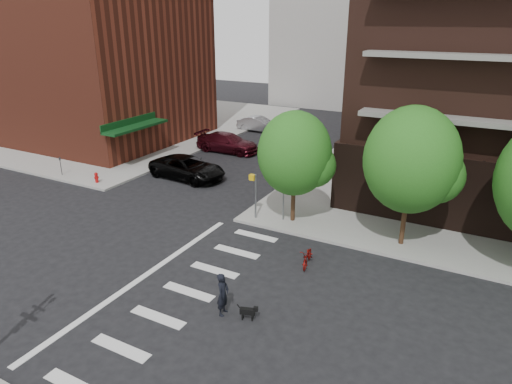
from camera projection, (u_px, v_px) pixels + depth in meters
name	position (u px, v px, depth m)	size (l,w,h in m)	color
ground	(135.00, 274.00, 20.60)	(120.00, 120.00, 0.00)	black
sidewalk_nw	(113.00, 121.00, 50.73)	(31.00, 33.00, 0.15)	gray
crosswalk	(174.00, 287.00, 19.62)	(3.85, 13.00, 0.01)	silver
midrise_nw	(77.00, 26.00, 41.50)	(21.40, 15.50, 20.00)	maroon
tree_a	(295.00, 154.00, 24.37)	(4.00, 4.00, 5.90)	#301E11
tree_b	(411.00, 160.00, 21.53)	(4.50, 4.50, 6.65)	#301E11
pedestrian_signal	(262.00, 190.00, 25.42)	(2.18, 0.67, 2.60)	slate
fire_hydrant	(96.00, 177.00, 31.46)	(0.24, 0.24, 0.73)	#A50C0C
parking_meter	(61.00, 164.00, 32.86)	(0.10, 0.08, 1.32)	black
parked_car_black	(187.00, 168.00, 32.61)	(5.74, 2.65, 1.60)	black
parked_car_maroon	(228.00, 143.00, 39.09)	(5.59, 2.27, 1.62)	#400C15
parked_car_silver	(259.00, 124.00, 46.20)	(4.48, 1.56, 1.48)	#95969B
scooter	(308.00, 257.00, 21.21)	(0.58, 1.67, 0.88)	maroon
dog_walker	(223.00, 294.00, 17.54)	(0.42, 0.64, 1.77)	black
dog	(249.00, 311.00, 17.37)	(0.71, 0.37, 0.59)	black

